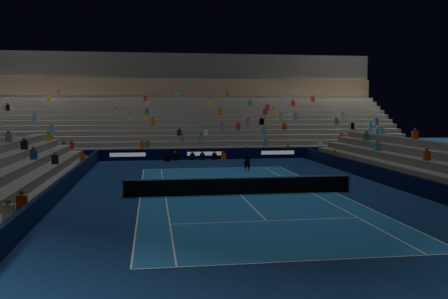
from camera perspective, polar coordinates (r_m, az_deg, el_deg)
name	(u,v)px	position (r m, az deg, el deg)	size (l,w,h in m)	color
ground	(240,195)	(27.20, 1.87, -5.29)	(90.00, 90.00, 0.00)	#0D2550
court_surface	(240,194)	(27.20, 1.87, -5.28)	(10.97, 23.77, 0.01)	#1C5C9A
sponsor_barrier_far	(204,154)	(45.29, -2.33, -0.53)	(44.00, 0.25, 1.00)	black
sponsor_barrier_east	(403,182)	(30.37, 20.22, -3.56)	(0.25, 37.00, 1.00)	black
sponsor_barrier_west	(59,190)	(27.13, -18.79, -4.52)	(0.25, 37.00, 1.00)	black
grandstand_main	(195,120)	(54.46, -3.40, 3.43)	(44.00, 15.20, 11.20)	slate
tennis_net	(240,186)	(27.11, 1.87, -4.25)	(12.90, 0.10, 1.10)	#B2B2B7
tennis_player	(247,161)	(36.76, 2.71, -1.30)	(0.61, 0.40, 1.66)	black
broadcast_camera	(167,157)	(44.04, -6.69, -0.93)	(0.52, 0.97, 0.66)	black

